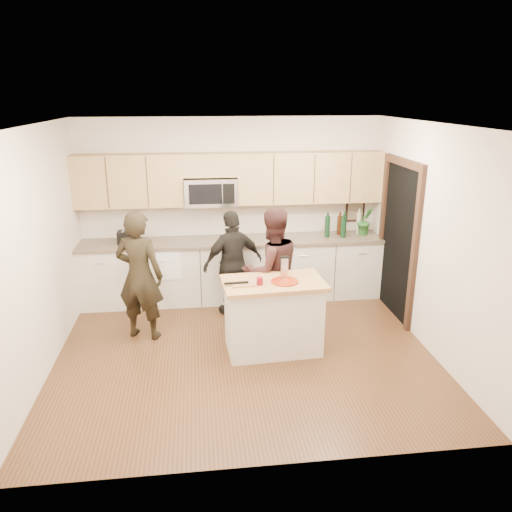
{
  "coord_description": "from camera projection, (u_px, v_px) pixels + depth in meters",
  "views": [
    {
      "loc": [
        -0.51,
        -5.44,
        3.02
      ],
      "look_at": [
        0.18,
        0.35,
        1.11
      ],
      "focal_mm": 35.0,
      "sensor_mm": 36.0,
      "label": 1
    }
  ],
  "objects": [
    {
      "name": "woman_right",
      "position": [
        233.0,
        264.0,
        6.96
      ],
      "size": [
        0.96,
        0.65,
        1.51
      ],
      "primitive_type": "imported",
      "rotation": [
        0.0,
        0.0,
        3.5
      ],
      "color": "black",
      "rests_on": "ground"
    },
    {
      "name": "doorway",
      "position": [
        398.0,
        235.0,
        6.87
      ],
      "size": [
        0.06,
        1.25,
        2.2
      ],
      "color": "black",
      "rests_on": "ground"
    },
    {
      "name": "box_grater",
      "position": [
        284.0,
        267.0,
        5.93
      ],
      "size": [
        0.1,
        0.06,
        0.26
      ],
      "color": "silver",
      "rests_on": "red_plate"
    },
    {
      "name": "floor",
      "position": [
        245.0,
        351.0,
        6.13
      ],
      "size": [
        4.5,
        4.5,
        0.0
      ],
      "primitive_type": "plane",
      "color": "#50351B",
      "rests_on": "ground"
    },
    {
      "name": "red_plate",
      "position": [
        285.0,
        281.0,
        5.87
      ],
      "size": [
        0.32,
        0.32,
        0.02
      ],
      "primitive_type": "cylinder",
      "color": "maroon",
      "rests_on": "island"
    },
    {
      "name": "cutting_board",
      "position": [
        244.0,
        284.0,
        5.78
      ],
      "size": [
        0.28,
        0.19,
        0.02
      ],
      "primitive_type": "cube",
      "rotation": [
        0.0,
        0.0,
        0.07
      ],
      "color": "#B97E4D",
      "rests_on": "island"
    },
    {
      "name": "knife",
      "position": [
        248.0,
        285.0,
        5.72
      ],
      "size": [
        0.22,
        0.04,
        0.01
      ],
      "primitive_type": "cube",
      "rotation": [
        0.0,
        0.0,
        0.07
      ],
      "color": "silver",
      "rests_on": "cutting_board"
    },
    {
      "name": "woman_center",
      "position": [
        272.0,
        271.0,
        6.45
      ],
      "size": [
        0.95,
        0.82,
        1.66
      ],
      "primitive_type": "imported",
      "rotation": [
        0.0,
        0.0,
        3.42
      ],
      "color": "#311918",
      "rests_on": "ground"
    },
    {
      "name": "orchid",
      "position": [
        365.0,
        221.0,
        7.62
      ],
      "size": [
        0.28,
        0.24,
        0.44
      ],
      "primitive_type": "imported",
      "rotation": [
        0.0,
        0.0,
        0.2
      ],
      "color": "#2C6F2C",
      "rests_on": "back_cabinetry"
    },
    {
      "name": "framed_picture",
      "position": [
        355.0,
        209.0,
        7.83
      ],
      "size": [
        0.3,
        0.03,
        0.38
      ],
      "color": "black",
      "rests_on": "ground"
    },
    {
      "name": "bottle_cluster",
      "position": [
        343.0,
        224.0,
        7.6
      ],
      "size": [
        0.62,
        0.29,
        0.39
      ],
      "color": "black",
      "rests_on": "back_cabinetry"
    },
    {
      "name": "drink_glass",
      "position": [
        260.0,
        281.0,
        5.78
      ],
      "size": [
        0.07,
        0.07,
        0.09
      ],
      "primitive_type": "cylinder",
      "color": "maroon",
      "rests_on": "island"
    },
    {
      "name": "upper_cabinetry",
      "position": [
        234.0,
        178.0,
        7.29
      ],
      "size": [
        4.5,
        0.33,
        0.75
      ],
      "color": "tan",
      "rests_on": "ground"
    },
    {
      "name": "tongs",
      "position": [
        236.0,
        283.0,
        5.76
      ],
      "size": [
        0.29,
        0.05,
        0.02
      ],
      "primitive_type": "cube",
      "rotation": [
        0.0,
        0.0,
        0.07
      ],
      "color": "black",
      "rests_on": "cutting_board"
    },
    {
      "name": "microwave",
      "position": [
        211.0,
        192.0,
        7.28
      ],
      "size": [
        0.76,
        0.41,
        0.4
      ],
      "color": "silver",
      "rests_on": "ground"
    },
    {
      "name": "dish_towel",
      "position": [
        169.0,
        255.0,
        7.19
      ],
      "size": [
        0.34,
        0.6,
        0.48
      ],
      "color": "white",
      "rests_on": "ground"
    },
    {
      "name": "woman_left",
      "position": [
        140.0,
        276.0,
        6.25
      ],
      "size": [
        0.71,
        0.58,
        1.68
      ],
      "primitive_type": "imported",
      "rotation": [
        0.0,
        0.0,
        2.81
      ],
      "color": "black",
      "rests_on": "ground"
    },
    {
      "name": "toaster",
      "position": [
        129.0,
        237.0,
        7.21
      ],
      "size": [
        0.3,
        0.2,
        0.19
      ],
      "color": "black",
      "rests_on": "back_cabinetry"
    },
    {
      "name": "back_cabinetry",
      "position": [
        234.0,
        269.0,
        7.58
      ],
      "size": [
        4.5,
        0.66,
        0.94
      ],
      "color": "beige",
      "rests_on": "ground"
    },
    {
      "name": "room_shell",
      "position": [
        244.0,
        214.0,
        5.59
      ],
      "size": [
        4.52,
        4.02,
        2.71
      ],
      "color": "beige",
      "rests_on": "ground"
    },
    {
      "name": "island",
      "position": [
        273.0,
        316.0,
        6.04
      ],
      "size": [
        1.24,
        0.78,
        0.9
      ],
      "rotation": [
        0.0,
        0.0,
        0.07
      ],
      "color": "beige",
      "rests_on": "ground"
    }
  ]
}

